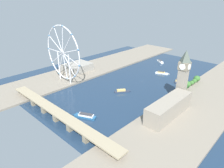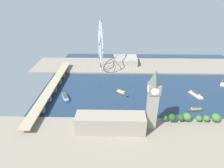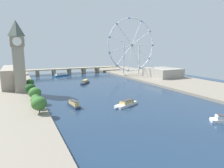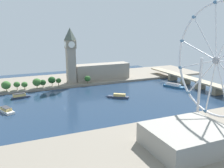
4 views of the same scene
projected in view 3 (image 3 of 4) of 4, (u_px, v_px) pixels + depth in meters
The scene contains 12 objects.
ground_plane at pixel (108, 92), 233.04m from camera, with size 410.61×410.61×0.00m, color #1E334C.
riverbank_right at pixel (183, 83), 284.57m from camera, with size 90.00×520.00×3.00m, color gray.
clock_tower at pixel (18, 55), 214.10m from camera, with size 14.71×14.71×77.90m.
parliament_block at pixel (12, 76), 259.90m from camera, with size 22.00×84.19×23.33m, color gray.
tree_row_embankment at pixel (34, 93), 181.36m from camera, with size 13.36×117.65×13.16m.
ferris_wheel at pixel (132, 46), 359.92m from camera, with size 97.85×3.20×101.90m.
riverside_hall at pixel (163, 72), 335.61m from camera, with size 45.23×54.26×14.76m, color gray.
river_bridge at pixel (69, 70), 395.79m from camera, with size 222.61×15.23×11.49m.
tour_boat_0 at pixel (126, 103), 178.06m from camera, with size 29.10×16.81×5.23m.
tour_boat_1 at pixel (74, 104), 174.36m from camera, with size 7.16×23.41×6.10m.
tour_boat_2 at pixel (61, 75), 363.70m from camera, with size 33.50×19.55×5.63m.
tour_boat_3 at pixel (85, 82), 288.64m from camera, with size 20.48×25.76×5.40m.
Camera 3 is at (-94.79, -206.80, 51.75)m, focal length 31.57 mm.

